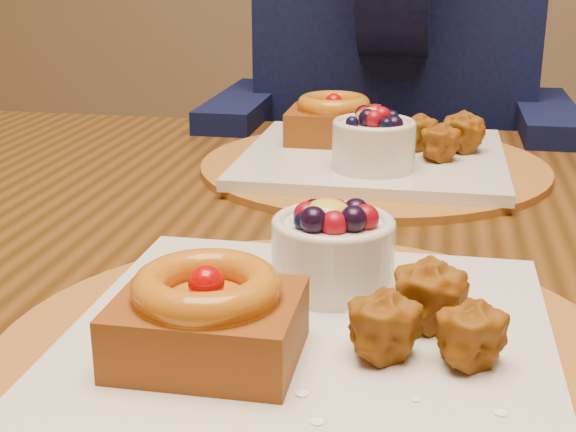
% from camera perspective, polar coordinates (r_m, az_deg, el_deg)
% --- Properties ---
extents(dining_table, '(1.60, 0.90, 0.76)m').
position_cam_1_polar(dining_table, '(0.71, 4.34, -7.34)').
color(dining_table, '#351F09').
rests_on(dining_table, ground).
extents(place_setting_near, '(0.38, 0.38, 0.08)m').
position_cam_1_polar(place_setting_near, '(0.48, 1.35, -7.87)').
color(place_setting_near, brown).
rests_on(place_setting_near, dining_table).
extents(place_setting_far, '(0.38, 0.38, 0.08)m').
position_cam_1_polar(place_setting_far, '(0.88, 5.97, 4.65)').
color(place_setting_far, brown).
rests_on(place_setting_far, dining_table).
extents(chair_far, '(0.58, 0.58, 0.91)m').
position_cam_1_polar(chair_far, '(1.50, 6.97, -0.36)').
color(chair_far, black).
rests_on(chair_far, ground).
extents(diner, '(0.50, 0.48, 0.81)m').
position_cam_1_polar(diner, '(1.24, 7.82, 12.93)').
color(diner, black).
rests_on(diner, ground).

